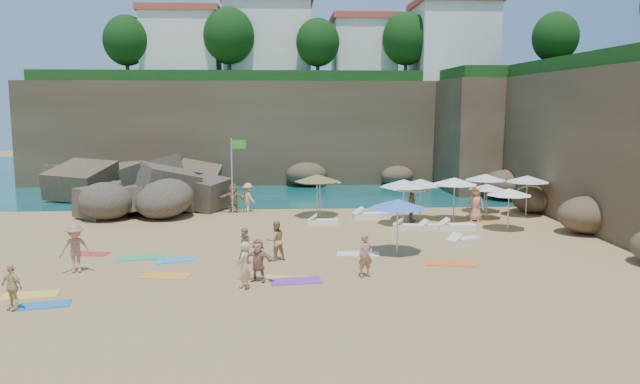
{
  "coord_description": "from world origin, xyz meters",
  "views": [
    {
      "loc": [
        0.24,
        -26.87,
        6.2
      ],
      "look_at": [
        2.0,
        3.0,
        2.0
      ],
      "focal_mm": 35.0,
      "sensor_mm": 36.0,
      "label": 1
    }
  ],
  "objects": [
    {
      "name": "parasol_4",
      "position": [
        11.87,
        8.17,
        2.06
      ],
      "size": [
        2.37,
        2.37,
        2.24
      ],
      "color": "silver",
      "rests_on": "ground"
    },
    {
      "name": "towel_4",
      "position": [
        -8.09,
        -6.62,
        0.02
      ],
      "size": [
        1.86,
        1.16,
        0.03
      ],
      "primitive_type": "cube",
      "rotation": [
        0.0,
        0.0,
        0.17
      ],
      "color": "#FFBB43",
      "rests_on": "ground"
    },
    {
      "name": "cliff_corner",
      "position": [
        17.0,
        20.0,
        4.0
      ],
      "size": [
        10.0,
        12.0,
        8.0
      ],
      "primitive_type": "cube",
      "color": "brown",
      "rests_on": "ground"
    },
    {
      "name": "parasol_6",
      "position": [
        2.08,
        7.11,
        2.21
      ],
      "size": [
        2.55,
        2.55,
        2.41
      ],
      "color": "silver",
      "rests_on": "ground"
    },
    {
      "name": "towel_7",
      "position": [
        -7.87,
        -0.9,
        0.01
      ],
      "size": [
        1.58,
        0.98,
        0.03
      ],
      "primitive_type": "cube",
      "rotation": [
        0.0,
        0.0,
        -0.17
      ],
      "color": "red",
      "rests_on": "ground"
    },
    {
      "name": "clifftop_trees",
      "position": [
        4.78,
        19.52,
        11.26
      ],
      "size": [
        35.6,
        23.82,
        4.4
      ],
      "color": "#11380F",
      "rests_on": "ground"
    },
    {
      "name": "towel_11",
      "position": [
        -5.6,
        -1.7,
        0.02
      ],
      "size": [
        2.01,
        1.25,
        0.03
      ],
      "primitive_type": "cube",
      "rotation": [
        0.0,
        0.0,
        0.18
      ],
      "color": "#31AC66",
      "rests_on": "ground"
    },
    {
      "name": "flag_pole",
      "position": [
        -2.54,
        8.39,
        2.77
      ],
      "size": [
        0.84,
        0.18,
        4.34
      ],
      "color": "silver",
      "rests_on": "ground"
    },
    {
      "name": "parasol_9",
      "position": [
        6.42,
        4.61,
        2.19
      ],
      "size": [
        2.53,
        2.53,
        2.39
      ],
      "color": "silver",
      "rests_on": "ground"
    },
    {
      "name": "cliff_back",
      "position": [
        2.0,
        25.0,
        4.0
      ],
      "size": [
        44.0,
        8.0,
        8.0
      ],
      "primitive_type": "cube",
      "color": "brown",
      "rests_on": "ground"
    },
    {
      "name": "person_lie_4",
      "position": [
        3.18,
        -5.04,
        0.18
      ],
      "size": [
        1.01,
        1.64,
        0.37
      ],
      "primitive_type": "imported",
      "rotation": [
        0.0,
        0.0,
        0.32
      ],
      "color": "#AC7456",
      "rests_on": "ground"
    },
    {
      "name": "person_lie_3",
      "position": [
        -0.68,
        -5.42,
        0.2
      ],
      "size": [
        1.83,
        1.9,
        0.4
      ],
      "primitive_type": "imported",
      "rotation": [
        0.0,
        0.0,
        -0.36
      ],
      "color": "tan",
      "rests_on": "ground"
    },
    {
      "name": "person_stand_5",
      "position": [
        -2.68,
        8.95,
        0.85
      ],
      "size": [
        1.64,
        0.76,
        1.71
      ],
      "primitive_type": "imported",
      "rotation": [
        0.0,
        0.0,
        -0.2
      ],
      "color": "#A78753",
      "rests_on": "ground"
    },
    {
      "name": "rock_outcrop",
      "position": [
        -6.88,
        9.38,
        0.0
      ],
      "size": [
        7.57,
        5.96,
        2.84
      ],
      "primitive_type": null,
      "rotation": [
        0.0,
        0.0,
        0.09
      ],
      "color": "brown",
      "rests_on": "ground"
    },
    {
      "name": "rock_promontory",
      "position": [
        -11.0,
        16.0,
        0.0
      ],
      "size": [
        12.0,
        7.0,
        2.0
      ],
      "primitive_type": null,
      "color": "brown",
      "rests_on": "ground"
    },
    {
      "name": "person_stand_6",
      "position": [
        -1.11,
        -6.36,
        0.82
      ],
      "size": [
        0.55,
        0.69,
        1.65
      ],
      "primitive_type": "imported",
      "rotation": [
        0.0,
        0.0,
        4.42
      ],
      "color": "#F0C188",
      "rests_on": "ground"
    },
    {
      "name": "towel_5",
      "position": [
        3.33,
        -1.61,
        0.02
      ],
      "size": [
        1.88,
        1.12,
        0.03
      ],
      "primitive_type": "cube",
      "rotation": [
        0.0,
        0.0,
        -0.13
      ],
      "color": "silver",
      "rests_on": "ground"
    },
    {
      "name": "person_lie_5",
      "position": [
        -1.26,
        -2.95,
        0.27
      ],
      "size": [
        0.8,
        1.47,
        0.54
      ],
      "primitive_type": "imported",
      "rotation": [
        0.0,
        0.0,
        -0.08
      ],
      "color": "tan",
      "rests_on": "ground"
    },
    {
      "name": "lounger_5",
      "position": [
        8.3,
        0.05,
        0.13
      ],
      "size": [
        1.77,
        1.38,
        0.27
      ],
      "primitive_type": "cube",
      "rotation": [
        0.0,
        0.0,
        0.55
      ],
      "color": "silver",
      "rests_on": "ground"
    },
    {
      "name": "person_stand_2",
      "position": [
        -1.84,
        9.13,
        0.85
      ],
      "size": [
        1.05,
        1.13,
        1.7
      ],
      "primitive_type": "imported",
      "rotation": [
        0.0,
        0.0,
        2.26
      ],
      "color": "#F9BA8E",
      "rests_on": "ground"
    },
    {
      "name": "towel_0",
      "position": [
        -7.24,
        -7.67,
        0.01
      ],
      "size": [
        1.65,
        1.08,
        0.03
      ],
      "primitive_type": "cube",
      "rotation": [
        0.0,
        0.0,
        0.23
      ],
      "color": "#2270B7",
      "rests_on": "ground"
    },
    {
      "name": "towel_6",
      "position": [
        0.63,
        -5.46,
        0.02
      ],
      "size": [
        1.93,
        1.15,
        0.03
      ],
      "primitive_type": "cube",
      "rotation": [
        0.0,
        0.0,
        0.14
      ],
      "color": "purple",
      "rests_on": "ground"
    },
    {
      "name": "parasol_7",
      "position": [
        11.38,
        3.02,
        1.92
      ],
      "size": [
        2.22,
        2.22,
        2.1
      ],
      "color": "silver",
      "rests_on": "ground"
    },
    {
      "name": "cliff_right",
      "position": [
        19.0,
        8.0,
        4.0
      ],
      "size": [
        8.0,
        30.0,
        8.0
      ],
      "primitive_type": "cube",
      "color": "brown",
      "rests_on": "ground"
    },
    {
      "name": "person_lie_0",
      "position": [
        -7.49,
        -3.82,
        0.24
      ],
      "size": [
        1.66,
        2.06,
        0.48
      ],
      "primitive_type": "imported",
      "rotation": [
        0.0,
        0.0,
        0.32
      ],
      "color": "#B27759",
      "rests_on": "ground"
    },
    {
      "name": "ground",
      "position": [
        0.0,
        0.0,
        0.0
      ],
      "size": [
        120.0,
        120.0,
        0.0
      ],
      "primitive_type": "plane",
      "color": "tan",
      "rests_on": "ground"
    },
    {
      "name": "parasol_1",
      "position": [
        9.38,
        5.73,
        2.14
      ],
      "size": [
        2.47,
        2.47,
        2.33
      ],
      "color": "silver",
      "rests_on": "ground"
    },
    {
      "name": "parasol_8",
      "position": [
        7.62,
        6.06,
        2.04
      ],
      "size": [
        2.35,
        2.35,
        2.23
      ],
      "color": "silver",
      "rests_on": "ground"
    },
    {
      "name": "towel_2",
      "position": [
        -4.06,
        -4.53,
        0.02
      ],
      "size": [
        1.85,
        1.17,
        0.03
      ],
      "primitive_type": "cube",
      "rotation": [
        0.0,
        0.0,
        -0.2
      ],
      "color": "orange",
      "rests_on": "ground"
    },
    {
      "name": "person_stand_3",
      "position": [
        7.03,
        5.45,
        0.87
      ],
      "size": [
        0.89,
        1.1,
        1.74
      ],
      "primitive_type": "imported",
      "rotation": [
        0.0,
        0.0,
        1.03
      ],
      "color": "#996C4C",
      "rests_on": "ground"
    },
    {
      "name": "person_stand_4",
      "position": [
        10.5,
        5.54,
        0.93
      ],
      "size": [
        1.02,
        0.77,
        1.85
      ],
      "primitive_type": "imported",
      "rotation": [
        0.0,
        0.0,
        -0.34
      ],
      "color": "#E08D75",
      "rests_on": "ground"
    },
    {
      "name": "lounger_3",
      "position": [
        6.51,
        3.5,
        0.12
      ],
      "size": [
        1.67,
        0.81,
        0.25
      ],
      "primitive_type": "cube",
      "rotation": [
        0.0,
        0.0,
        -0.18
      ],
      "color": "silver",
      "rests_on": "ground"
    },
    {
      "name": "parasol_2",
      "position": [
        11.29,
        6.08,
        1.77
      ],
      "size": [
        2.04,
        2.04,
        1.93
      ],
      "color": "silver",
      "rests_on": "ground"
    },
    {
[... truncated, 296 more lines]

